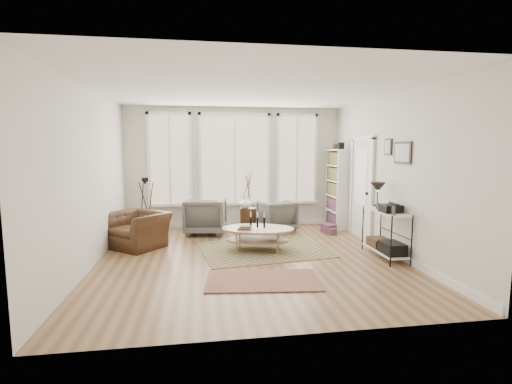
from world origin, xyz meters
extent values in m
plane|color=olive|center=(0.00, 0.00, 0.00)|extent=(5.50, 5.50, 0.00)
plane|color=white|center=(0.00, 0.00, 2.90)|extent=(5.50, 5.50, 0.00)
cube|color=silver|center=(0.00, 2.75, 1.45)|extent=(5.20, 0.04, 2.90)
cube|color=silver|center=(0.00, -2.75, 1.45)|extent=(5.20, 0.04, 2.90)
cube|color=silver|center=(-2.60, 0.00, 1.45)|extent=(0.04, 5.50, 2.90)
cube|color=silver|center=(2.60, 0.00, 1.45)|extent=(0.04, 5.50, 2.90)
cube|color=white|center=(0.00, 2.74, 0.06)|extent=(5.10, 0.04, 0.12)
cube|color=white|center=(2.58, 0.00, 0.06)|extent=(0.03, 5.40, 0.12)
cube|color=tan|center=(0.00, 2.73, 1.65)|extent=(1.60, 0.03, 2.10)
cube|color=tan|center=(-1.55, 2.73, 1.65)|extent=(0.90, 0.03, 2.10)
cube|color=tan|center=(1.55, 2.73, 1.65)|extent=(0.90, 0.03, 2.10)
cube|color=white|center=(0.00, 2.71, 1.65)|extent=(1.74, 0.06, 2.24)
cube|color=white|center=(-1.55, 2.71, 1.65)|extent=(1.04, 0.06, 2.24)
cube|color=white|center=(1.55, 2.71, 1.65)|extent=(1.04, 0.06, 2.24)
cube|color=white|center=(0.00, 2.69, 0.57)|extent=(4.10, 0.12, 0.06)
cube|color=silver|center=(2.58, 1.15, 1.05)|extent=(0.04, 0.88, 2.10)
cube|color=white|center=(2.56, 1.15, 1.30)|extent=(0.01, 0.55, 1.20)
cube|color=white|center=(2.56, 0.66, 1.05)|extent=(0.06, 0.08, 2.18)
cube|color=white|center=(2.56, 1.64, 1.05)|extent=(0.06, 0.08, 2.18)
cube|color=white|center=(2.56, 1.15, 2.14)|extent=(0.06, 1.06, 0.08)
sphere|color=black|center=(2.53, 0.82, 1.00)|extent=(0.06, 0.06, 0.06)
cube|color=white|center=(2.43, 1.81, 0.95)|extent=(0.30, 0.03, 1.90)
cube|color=white|center=(2.43, 2.63, 0.95)|extent=(0.30, 0.03, 1.90)
cube|color=white|center=(2.58, 2.23, 0.95)|extent=(0.02, 0.85, 1.90)
cube|color=white|center=(2.43, 2.23, 0.95)|extent=(0.30, 0.81, 1.90)
cube|color=maroon|center=(2.43, 2.23, 0.95)|extent=(0.24, 0.75, 1.76)
cube|color=black|center=(2.43, 2.02, 1.98)|extent=(0.12, 0.10, 0.16)
sphere|color=#3D2516|center=(2.43, 2.38, 1.97)|extent=(0.14, 0.14, 0.14)
cube|color=white|center=(2.38, -0.30, 0.12)|extent=(0.37, 1.07, 0.03)
cube|color=white|center=(2.38, -0.30, 0.82)|extent=(0.37, 1.07, 0.02)
cylinder|color=black|center=(2.20, -0.83, 0.42)|extent=(0.02, 0.02, 0.85)
cylinder|color=black|center=(2.56, -0.83, 0.42)|extent=(0.02, 0.02, 0.85)
cylinder|color=black|center=(2.20, 0.23, 0.42)|extent=(0.02, 0.02, 0.85)
cylinder|color=black|center=(2.56, 0.23, 0.42)|extent=(0.02, 0.02, 0.85)
cylinder|color=black|center=(2.38, 0.05, 0.88)|extent=(0.14, 0.14, 0.02)
cylinder|color=black|center=(2.38, 0.05, 1.01)|extent=(0.02, 0.02, 0.30)
cone|color=black|center=(2.38, 0.05, 1.21)|extent=(0.28, 0.28, 0.18)
cube|color=black|center=(2.38, -0.45, 0.91)|extent=(0.32, 0.30, 0.13)
cube|color=black|center=(2.38, -0.55, 0.23)|extent=(0.32, 0.45, 0.20)
cube|color=#3D2516|center=(2.38, -0.08, 0.21)|extent=(0.32, 0.40, 0.16)
cube|color=black|center=(2.28, -0.72, 0.91)|extent=(0.02, 0.10, 0.14)
cube|color=black|center=(2.28, -0.18, 0.91)|extent=(0.02, 0.10, 0.12)
cube|color=black|center=(2.58, -0.40, 1.85)|extent=(0.03, 0.52, 0.38)
cube|color=silver|center=(2.56, -0.40, 1.85)|extent=(0.01, 0.44, 0.30)
cube|color=black|center=(2.58, 0.10, 1.95)|extent=(0.03, 0.24, 0.30)
cube|color=silver|center=(2.56, 0.10, 1.95)|extent=(0.01, 0.18, 0.24)
cube|color=brown|center=(0.33, 0.48, 0.01)|extent=(2.54, 2.05, 0.01)
cube|color=maroon|center=(0.04, -1.15, 0.01)|extent=(1.73, 1.08, 0.01)
ellipsoid|color=tan|center=(0.22, 0.48, 0.19)|extent=(1.30, 0.99, 0.03)
ellipsoid|color=tan|center=(0.22, 0.48, 0.41)|extent=(1.52, 1.16, 0.04)
cylinder|color=tan|center=(-0.16, 0.27, 0.19)|extent=(0.04, 0.04, 0.39)
cylinder|color=tan|center=(0.60, 0.27, 0.19)|extent=(0.04, 0.04, 0.39)
cylinder|color=tan|center=(-0.16, 0.70, 0.19)|extent=(0.04, 0.04, 0.39)
cylinder|color=tan|center=(0.60, 0.70, 0.19)|extent=(0.04, 0.04, 0.39)
cylinder|color=black|center=(0.09, 0.54, 0.53)|extent=(0.04, 0.04, 0.19)
cylinder|color=black|center=(0.22, 0.54, 0.53)|extent=(0.04, 0.04, 0.19)
cylinder|color=black|center=(0.35, 0.54, 0.53)|extent=(0.04, 0.04, 0.19)
cube|color=#304A29|center=(-0.04, 0.38, 0.46)|extent=(0.24, 0.17, 0.06)
imported|color=#5F5F5A|center=(-0.74, 2.02, 0.41)|extent=(1.01, 1.03, 0.81)
imported|color=#5F5F5A|center=(0.91, 2.09, 0.36)|extent=(0.92, 0.93, 0.72)
cylinder|color=#3D2516|center=(0.24, 2.07, 0.28)|extent=(0.37, 0.37, 0.55)
imported|color=silver|center=(0.17, 2.03, 0.68)|extent=(0.27, 0.27, 0.26)
imported|color=#3D2516|center=(-2.08, 1.08, 0.34)|extent=(1.39, 1.38, 0.68)
cylinder|color=black|center=(-2.05, 2.12, 1.17)|extent=(0.05, 0.05, 0.05)
cube|color=black|center=(-2.05, 2.12, 1.23)|extent=(0.14, 0.12, 0.09)
cylinder|color=black|center=(-2.05, 2.05, 1.23)|extent=(0.05, 0.07, 0.05)
cube|color=maroon|center=(2.05, 1.70, 0.10)|extent=(0.33, 0.37, 0.19)
cube|color=maroon|center=(2.05, 1.52, 0.07)|extent=(0.21, 0.24, 0.14)
camera|label=1|loc=(-0.84, -6.29, 1.94)|focal=26.00mm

